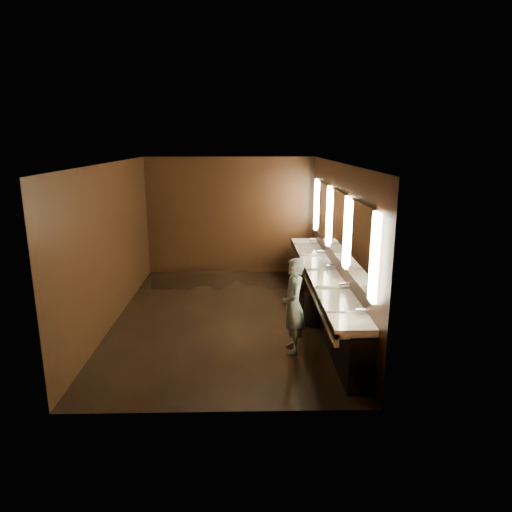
# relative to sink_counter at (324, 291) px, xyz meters

# --- Properties ---
(floor) EXTENTS (6.00, 6.00, 0.00)m
(floor) POSITION_rel_sink_counter_xyz_m (-1.79, 0.00, -0.50)
(floor) COLOR black
(floor) RESTS_ON ground
(ceiling) EXTENTS (4.00, 6.00, 0.02)m
(ceiling) POSITION_rel_sink_counter_xyz_m (-1.79, 0.00, 2.30)
(ceiling) COLOR #2D2D2B
(ceiling) RESTS_ON wall_back
(wall_back) EXTENTS (4.00, 0.02, 2.80)m
(wall_back) POSITION_rel_sink_counter_xyz_m (-1.79, 3.00, 0.90)
(wall_back) COLOR black
(wall_back) RESTS_ON floor
(wall_front) EXTENTS (4.00, 0.02, 2.80)m
(wall_front) POSITION_rel_sink_counter_xyz_m (-1.79, -3.00, 0.90)
(wall_front) COLOR black
(wall_front) RESTS_ON floor
(wall_left) EXTENTS (0.02, 6.00, 2.80)m
(wall_left) POSITION_rel_sink_counter_xyz_m (-3.79, 0.00, 0.90)
(wall_left) COLOR black
(wall_left) RESTS_ON floor
(wall_right) EXTENTS (0.02, 6.00, 2.80)m
(wall_right) POSITION_rel_sink_counter_xyz_m (0.21, 0.00, 0.90)
(wall_right) COLOR black
(wall_right) RESTS_ON floor
(sink_counter) EXTENTS (0.55, 5.40, 1.01)m
(sink_counter) POSITION_rel_sink_counter_xyz_m (0.00, 0.00, 0.00)
(sink_counter) COLOR black
(sink_counter) RESTS_ON floor
(mirror_band) EXTENTS (0.06, 5.03, 1.15)m
(mirror_band) POSITION_rel_sink_counter_xyz_m (0.19, -0.00, 1.25)
(mirror_band) COLOR #FFE7B7
(mirror_band) RESTS_ON wall_right
(person) EXTENTS (0.37, 0.55, 1.48)m
(person) POSITION_rel_sink_counter_xyz_m (-0.71, -1.37, 0.25)
(person) COLOR #8AC5CE
(person) RESTS_ON floor
(trash_bin) EXTENTS (0.46, 0.46, 0.59)m
(trash_bin) POSITION_rel_sink_counter_xyz_m (-0.22, -0.35, -0.20)
(trash_bin) COLOR black
(trash_bin) RESTS_ON floor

